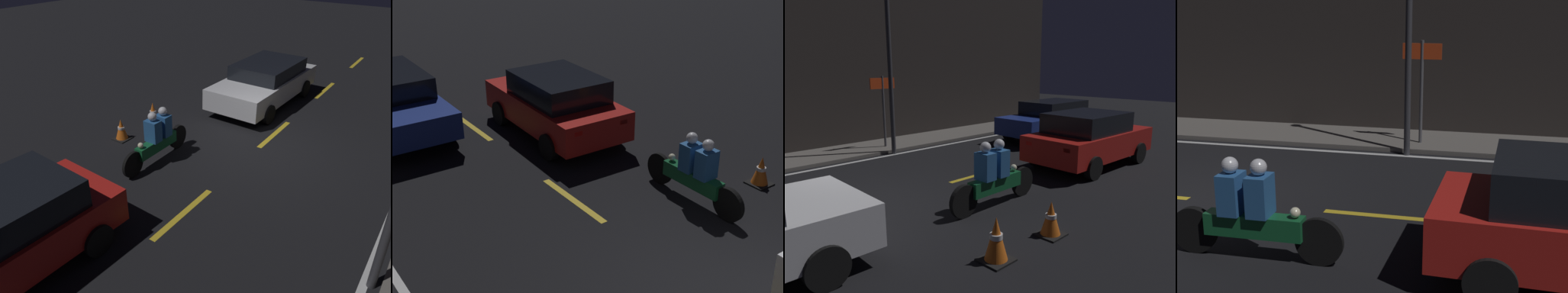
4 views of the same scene
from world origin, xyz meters
TOP-DOWN VIEW (x-y plane):
  - ground_plane at (0.00, 0.00)m, footprint 56.00×56.00m
  - lane_dash_a at (-10.00, 0.00)m, footprint 2.00×0.14m
  - lane_dash_b at (-5.50, 0.00)m, footprint 2.00×0.14m
  - lane_dash_c at (-1.00, 0.00)m, footprint 2.00×0.14m
  - lane_dash_d at (3.50, 0.00)m, footprint 2.00×0.14m
  - sedan_white at (-3.06, -1.39)m, footprint 4.63×2.11m
  - taxi_red at (6.45, -1.52)m, footprint 4.08×2.09m
  - motorcycle at (2.09, -1.85)m, footprint 2.43×0.37m
  - traffic_cone_near at (0.49, -3.40)m, footprint 0.46×0.46m
  - traffic_cone_mid at (1.79, -3.46)m, footprint 0.45×0.45m

SIDE VIEW (x-z plane):
  - ground_plane at x=0.00m, z-range 0.00..0.00m
  - lane_dash_a at x=-10.00m, z-range 0.00..0.01m
  - lane_dash_b at x=-5.50m, z-range 0.00..0.01m
  - lane_dash_c at x=-1.00m, z-range 0.00..0.01m
  - lane_dash_d at x=3.50m, z-range 0.00..0.01m
  - traffic_cone_mid at x=1.79m, z-range -0.01..0.60m
  - traffic_cone_near at x=0.49m, z-range -0.01..0.69m
  - motorcycle at x=2.09m, z-range -0.05..1.35m
  - sedan_white at x=-3.06m, z-range 0.05..1.47m
  - taxi_red at x=6.45m, z-range 0.04..1.58m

